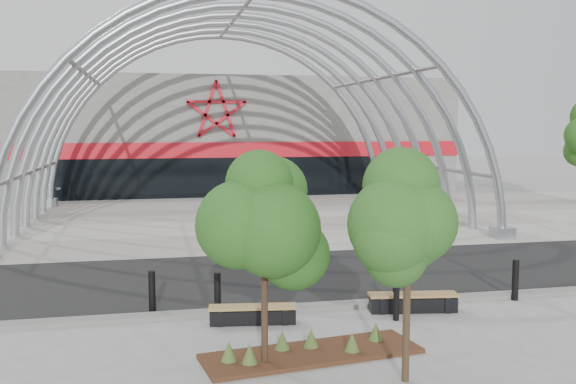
# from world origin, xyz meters

# --- Properties ---
(ground) EXTENTS (140.00, 140.00, 0.00)m
(ground) POSITION_xyz_m (0.00, 0.00, 0.00)
(ground) COLOR gray
(ground) RESTS_ON ground
(road) EXTENTS (140.00, 7.00, 0.02)m
(road) POSITION_xyz_m (0.00, 3.50, 0.01)
(road) COLOR black
(road) RESTS_ON ground
(forecourt) EXTENTS (60.00, 17.00, 0.04)m
(forecourt) POSITION_xyz_m (0.00, 15.50, 0.02)
(forecourt) COLOR #9B968C
(forecourt) RESTS_ON ground
(kerb) EXTENTS (60.00, 0.50, 0.12)m
(kerb) POSITION_xyz_m (0.00, -0.25, 0.06)
(kerb) COLOR slate
(kerb) RESTS_ON ground
(arena_building) EXTENTS (34.00, 15.24, 8.00)m
(arena_building) POSITION_xyz_m (0.00, 33.45, 3.99)
(arena_building) COLOR slate
(arena_building) RESTS_ON ground
(vault_canopy) EXTENTS (20.80, 15.80, 20.36)m
(vault_canopy) POSITION_xyz_m (0.00, 15.50, 0.02)
(vault_canopy) COLOR #979DA2
(vault_canopy) RESTS_ON ground
(planting_bed) EXTENTS (4.69, 2.04, 0.48)m
(planting_bed) POSITION_xyz_m (-1.17, -3.46, 0.11)
(planting_bed) COLOR #381B13
(planting_bed) RESTS_ON ground
(street_tree_0) EXTENTS (1.82, 1.82, 4.16)m
(street_tree_0) POSITION_xyz_m (-2.16, -3.79, 2.99)
(street_tree_0) COLOR black
(street_tree_0) RESTS_ON ground
(street_tree_1) EXTENTS (1.71, 1.71, 4.04)m
(street_tree_1) POSITION_xyz_m (0.25, -5.12, 2.90)
(street_tree_1) COLOR #332617
(street_tree_1) RESTS_ON ground
(bench_0) EXTENTS (2.13, 0.74, 0.44)m
(bench_0) POSITION_xyz_m (-1.97, -1.11, 0.21)
(bench_0) COLOR black
(bench_0) RESTS_ON ground
(bench_1) EXTENTS (2.31, 0.83, 0.47)m
(bench_1) POSITION_xyz_m (2.17, -0.99, 0.23)
(bench_1) COLOR black
(bench_1) RESTS_ON ground
(bollard_0) EXTENTS (0.17, 0.17, 1.07)m
(bollard_0) POSITION_xyz_m (-4.31, 0.32, 0.54)
(bollard_0) COLOR black
(bollard_0) RESTS_ON ground
(bollard_1) EXTENTS (0.17, 0.17, 1.05)m
(bollard_1) POSITION_xyz_m (-2.70, -0.13, 0.53)
(bollard_1) COLOR black
(bollard_1) RESTS_ON ground
(bollard_2) EXTENTS (0.15, 0.15, 0.93)m
(bollard_2) POSITION_xyz_m (1.79, -0.76, 0.47)
(bollard_2) COLOR black
(bollard_2) RESTS_ON ground
(bollard_3) EXTENTS (0.15, 0.15, 0.92)m
(bollard_3) POSITION_xyz_m (1.49, -1.57, 0.46)
(bollard_3) COLOR black
(bollard_3) RESTS_ON ground
(bollard_4) EXTENTS (0.18, 0.18, 1.11)m
(bollard_4) POSITION_xyz_m (5.31, -0.55, 0.56)
(bollard_4) COLOR black
(bollard_4) RESTS_ON ground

